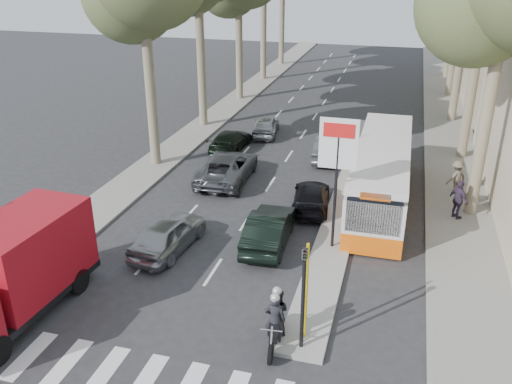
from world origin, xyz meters
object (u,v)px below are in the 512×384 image
city_bus (382,173)px  motorcycle (276,318)px  dark_hatchback (269,228)px  red_truck (15,268)px  silver_hatchback (168,234)px

city_bus → motorcycle: 11.79m
dark_hatchback → red_truck: 9.77m
silver_hatchback → dark_hatchback: dark_hatchback is taller
silver_hatchback → dark_hatchback: bearing=-152.3°
dark_hatchback → city_bus: (4.17, 5.56, 0.82)m
silver_hatchback → city_bus: 10.78m
city_bus → motorcycle: size_ratio=4.96×
red_truck → motorcycle: (8.61, 0.91, -0.88)m
motorcycle → dark_hatchback: bearing=100.6°
motorcycle → silver_hatchback: bearing=136.2°
red_truck → city_bus: red_truck is taller
city_bus → red_truck: bearing=-131.9°
red_truck → motorcycle: 8.71m
dark_hatchback → city_bus: city_bus is taller
red_truck → dark_hatchback: bearing=48.2°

